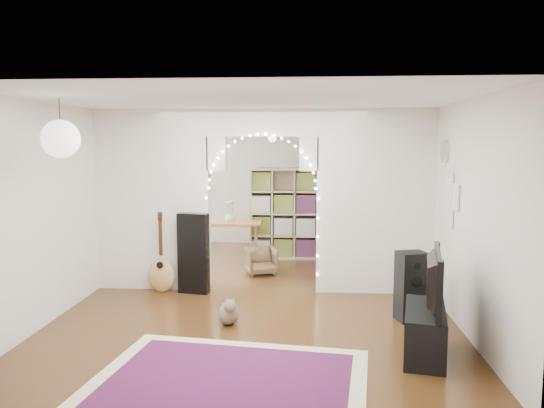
# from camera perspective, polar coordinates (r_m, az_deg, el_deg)

# --- Properties ---
(floor) EXTENTS (7.50, 7.50, 0.00)m
(floor) POSITION_cam_1_polar(r_m,az_deg,el_deg) (8.13, -0.99, -9.17)
(floor) COLOR black
(floor) RESTS_ON ground
(ceiling) EXTENTS (5.00, 7.50, 0.02)m
(ceiling) POSITION_cam_1_polar(r_m,az_deg,el_deg) (7.83, -1.03, 10.20)
(ceiling) COLOR white
(ceiling) RESTS_ON wall_back
(wall_back) EXTENTS (5.00, 0.02, 2.70)m
(wall_back) POSITION_cam_1_polar(r_m,az_deg,el_deg) (11.59, 0.62, 2.36)
(wall_back) COLOR silver
(wall_back) RESTS_ON floor
(wall_front) EXTENTS (5.00, 0.02, 2.70)m
(wall_front) POSITION_cam_1_polar(r_m,az_deg,el_deg) (4.19, -5.56, -5.29)
(wall_front) COLOR silver
(wall_front) RESTS_ON floor
(wall_left) EXTENTS (0.02, 7.50, 2.70)m
(wall_left) POSITION_cam_1_polar(r_m,az_deg,el_deg) (8.46, -18.13, 0.45)
(wall_left) COLOR silver
(wall_left) RESTS_ON floor
(wall_right) EXTENTS (0.02, 7.50, 2.70)m
(wall_right) POSITION_cam_1_polar(r_m,az_deg,el_deg) (8.04, 17.03, 0.18)
(wall_right) COLOR silver
(wall_right) RESTS_ON floor
(divider_wall) EXTENTS (5.00, 0.20, 2.70)m
(divider_wall) POSITION_cam_1_polar(r_m,az_deg,el_deg) (7.86, -1.01, 0.88)
(divider_wall) COLOR silver
(divider_wall) RESTS_ON floor
(fairy_lights) EXTENTS (1.64, 0.04, 1.60)m
(fairy_lights) POSITION_cam_1_polar(r_m,az_deg,el_deg) (7.72, -1.10, 1.70)
(fairy_lights) COLOR #FFEABF
(fairy_lights) RESTS_ON divider_wall
(window) EXTENTS (0.04, 1.20, 1.40)m
(window) POSITION_cam_1_polar(r_m,az_deg,el_deg) (10.12, -14.17, 2.39)
(window) COLOR white
(window) RESTS_ON wall_left
(wall_clock) EXTENTS (0.03, 0.31, 0.31)m
(wall_clock) POSITION_cam_1_polar(r_m,az_deg,el_deg) (7.41, 18.11, 5.43)
(wall_clock) COLOR white
(wall_clock) RESTS_ON wall_right
(picture_frames) EXTENTS (0.02, 0.50, 0.70)m
(picture_frames) POSITION_cam_1_polar(r_m,az_deg,el_deg) (7.06, 18.72, 0.48)
(picture_frames) COLOR white
(picture_frames) RESTS_ON wall_right
(paper_lantern) EXTENTS (0.40, 0.40, 0.40)m
(paper_lantern) POSITION_cam_1_polar(r_m,az_deg,el_deg) (5.98, -21.77, 6.52)
(paper_lantern) COLOR white
(paper_lantern) RESTS_ON ceiling
(ceiling_fan) EXTENTS (1.10, 1.10, 0.30)m
(ceiling_fan) POSITION_cam_1_polar(r_m,az_deg,el_deg) (9.81, 0.02, 7.73)
(ceiling_fan) COLOR #D29046
(ceiling_fan) RESTS_ON ceiling
(area_rug) EXTENTS (2.75, 2.19, 0.02)m
(area_rug) POSITION_cam_1_polar(r_m,az_deg,el_deg) (5.23, -4.66, -18.32)
(area_rug) COLOR maroon
(area_rug) RESTS_ON floor
(guitar_case) EXTENTS (0.47, 0.24, 1.19)m
(guitar_case) POSITION_cam_1_polar(r_m,az_deg,el_deg) (7.89, -8.45, -5.28)
(guitar_case) COLOR black
(guitar_case) RESTS_ON floor
(acoustic_guitar) EXTENTS (0.43, 0.24, 1.02)m
(acoustic_guitar) POSITION_cam_1_polar(r_m,az_deg,el_deg) (8.04, -11.84, -6.21)
(acoustic_guitar) COLOR #AE8445
(acoustic_guitar) RESTS_ON floor
(tabby_cat) EXTENTS (0.35, 0.58, 0.38)m
(tabby_cat) POSITION_cam_1_polar(r_m,az_deg,el_deg) (6.62, -4.67, -11.49)
(tabby_cat) COLOR brown
(tabby_cat) RESTS_ON floor
(floor_speaker) EXTENTS (0.41, 0.38, 0.87)m
(floor_speaker) POSITION_cam_1_polar(r_m,az_deg,el_deg) (6.88, 14.75, -8.59)
(floor_speaker) COLOR black
(floor_speaker) RESTS_ON floor
(media_console) EXTENTS (0.59, 1.06, 0.50)m
(media_console) POSITION_cam_1_polar(r_m,az_deg,el_deg) (5.89, 16.11, -13.09)
(media_console) COLOR black
(media_console) RESTS_ON floor
(tv) EXTENTS (0.35, 1.08, 0.62)m
(tv) POSITION_cam_1_polar(r_m,az_deg,el_deg) (5.73, 16.29, -7.81)
(tv) COLOR black
(tv) RESTS_ON media_console
(bookcase) EXTENTS (1.73, 0.58, 1.74)m
(bookcase) POSITION_cam_1_polar(r_m,az_deg,el_deg) (10.15, 2.46, -0.99)
(bookcase) COLOR beige
(bookcase) RESTS_ON floor
(dining_table) EXTENTS (1.20, 0.80, 0.76)m
(dining_table) POSITION_cam_1_polar(r_m,az_deg,el_deg) (9.96, -4.53, -2.23)
(dining_table) COLOR brown
(dining_table) RESTS_ON floor
(flower_vase) EXTENTS (0.18, 0.18, 0.19)m
(flower_vase) POSITION_cam_1_polar(r_m,az_deg,el_deg) (9.93, -4.54, -1.27)
(flower_vase) COLOR white
(flower_vase) RESTS_ON dining_table
(dining_chair_left) EXTENTS (0.62, 0.62, 0.45)m
(dining_chair_left) POSITION_cam_1_polar(r_m,az_deg,el_deg) (8.99, -1.19, -6.14)
(dining_chair_left) COLOR brown
(dining_chair_left) RESTS_ON floor
(dining_chair_right) EXTENTS (0.65, 0.66, 0.48)m
(dining_chair_right) POSITION_cam_1_polar(r_m,az_deg,el_deg) (10.93, 4.59, -3.80)
(dining_chair_right) COLOR brown
(dining_chair_right) RESTS_ON floor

